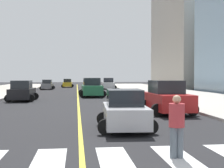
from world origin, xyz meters
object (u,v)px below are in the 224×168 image
(pedestrian_crossing, at_px, (177,123))
(car_silver_fourth, at_px, (125,111))
(car_red_seventh, at_px, (167,98))
(car_gray_fifth, at_px, (47,85))
(fire_hydrant, at_px, (166,94))
(car_yellow_nearest, at_px, (68,83))
(car_green_second, at_px, (92,88))
(car_white_third, at_px, (108,84))
(car_black_sixth, at_px, (22,91))

(pedestrian_crossing, bearing_deg, car_silver_fourth, -82.94)
(car_red_seventh, bearing_deg, car_gray_fifth, -75.02)
(pedestrian_crossing, height_order, fire_hydrant, pedestrian_crossing)
(car_silver_fourth, bearing_deg, car_gray_fifth, -77.35)
(car_yellow_nearest, relative_size, car_red_seventh, 0.83)
(car_gray_fifth, relative_size, fire_hydrant, 4.24)
(car_green_second, distance_m, car_white_third, 19.94)
(car_green_second, distance_m, car_black_sixth, 8.38)
(car_white_third, bearing_deg, pedestrian_crossing, 88.96)
(car_red_seventh, bearing_deg, car_black_sixth, -46.97)
(car_white_third, bearing_deg, car_gray_fifth, 5.16)
(car_silver_fourth, bearing_deg, car_yellow_nearest, -82.70)
(car_silver_fourth, height_order, car_gray_fifth, car_silver_fourth)
(fire_hydrant, bearing_deg, car_yellow_nearest, 107.01)
(car_green_second, distance_m, car_gray_fifth, 20.15)
(car_gray_fifth, bearing_deg, car_green_second, -69.07)
(car_white_third, bearing_deg, car_black_sixth, 69.35)
(pedestrian_crossing, bearing_deg, car_green_second, -88.94)
(car_yellow_nearest, xyz_separation_m, car_red_seventh, (7.34, -43.91, 0.16))
(pedestrian_crossing, relative_size, fire_hydrant, 2.01)
(car_green_second, xyz_separation_m, car_white_third, (3.81, 19.57, -0.07))
(car_yellow_nearest, relative_size, car_green_second, 0.82)
(car_yellow_nearest, distance_m, car_silver_fourth, 49.59)
(car_green_second, bearing_deg, fire_hydrant, 140.37)
(car_yellow_nearest, distance_m, car_green_second, 28.38)
(car_black_sixth, distance_m, fire_hydrant, 13.49)
(fire_hydrant, bearing_deg, car_gray_fifth, 118.70)
(car_black_sixth, distance_m, pedestrian_crossing, 22.44)
(car_green_second, relative_size, car_gray_fifth, 1.25)
(car_black_sixth, distance_m, car_red_seventh, 14.99)
(car_gray_fifth, bearing_deg, fire_hydrant, -59.35)
(car_yellow_nearest, distance_m, car_red_seventh, 44.53)
(car_yellow_nearest, relative_size, fire_hydrant, 4.32)
(car_gray_fifth, distance_m, fire_hydrant, 27.88)
(car_yellow_nearest, xyz_separation_m, car_green_second, (3.43, -28.17, 0.18))
(car_white_third, bearing_deg, car_silver_fourth, 87.54)
(pedestrian_crossing, bearing_deg, car_red_seventh, -106.36)
(car_yellow_nearest, bearing_deg, car_gray_fifth, -107.47)
(pedestrian_crossing, bearing_deg, car_black_sixth, -71.14)
(car_green_second, distance_m, car_red_seventh, 16.22)
(car_white_third, xyz_separation_m, car_gray_fifth, (-10.37, -0.52, -0.13))
(car_green_second, xyz_separation_m, car_red_seventh, (3.91, -15.74, -0.02))
(car_silver_fourth, height_order, car_red_seventh, car_red_seventh)
(car_black_sixth, xyz_separation_m, car_red_seventh, (10.56, -10.64, 0.07))
(car_silver_fourth, relative_size, fire_hydrant, 4.44)
(car_black_sixth, bearing_deg, car_red_seventh, -44.84)
(car_white_third, relative_size, car_black_sixth, 1.04)
(car_white_third, xyz_separation_m, car_red_seventh, (0.10, -35.32, 0.04))
(car_gray_fifth, relative_size, car_black_sixth, 0.89)
(car_gray_fifth, bearing_deg, car_black_sixth, -88.27)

